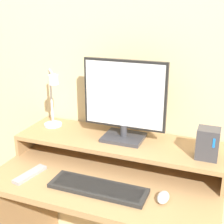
# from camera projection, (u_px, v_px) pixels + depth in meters

# --- Properties ---
(wall_back) EXTENTS (6.00, 0.05, 2.50)m
(wall_back) POSITION_uv_depth(u_px,v_px,m) (132.00, 63.00, 1.70)
(wall_back) COLOR beige
(wall_back) RESTS_ON ground_plane
(desk) EXTENTS (1.09, 0.64, 0.76)m
(desk) POSITION_uv_depth(u_px,v_px,m) (108.00, 212.00, 1.62)
(desk) COLOR #A87F51
(desk) RESTS_ON ground_plane
(monitor_shelf) EXTENTS (1.09, 0.33, 0.12)m
(monitor_shelf) POSITION_uv_depth(u_px,v_px,m) (119.00, 143.00, 1.65)
(monitor_shelf) COLOR #A87F51
(monitor_shelf) RESTS_ON desk
(monitor) EXTENTS (0.43, 0.17, 0.42)m
(monitor) POSITION_uv_depth(u_px,v_px,m) (124.00, 101.00, 1.58)
(monitor) COLOR #38383D
(monitor) RESTS_ON monitor_shelf
(desk_lamp) EXTENTS (0.17, 0.18, 0.34)m
(desk_lamp) POSITION_uv_depth(u_px,v_px,m) (53.00, 100.00, 1.72)
(desk_lamp) COLOR silver
(desk_lamp) RESTS_ON monitor_shelf
(router_dock) EXTENTS (0.10, 0.09, 0.15)m
(router_dock) POSITION_uv_depth(u_px,v_px,m) (208.00, 143.00, 1.42)
(router_dock) COLOR #3D3D42
(router_dock) RESTS_ON monitor_shelf
(keyboard) EXTENTS (0.45, 0.14, 0.02)m
(keyboard) POSITION_uv_depth(u_px,v_px,m) (98.00, 188.00, 1.41)
(keyboard) COLOR #282828
(keyboard) RESTS_ON desk
(mouse) EXTENTS (0.05, 0.09, 0.03)m
(mouse) POSITION_uv_depth(u_px,v_px,m) (163.00, 197.00, 1.33)
(mouse) COLOR silver
(mouse) RESTS_ON desk
(remote_control) EXTENTS (0.08, 0.19, 0.02)m
(remote_control) POSITION_uv_depth(u_px,v_px,m) (30.00, 174.00, 1.52)
(remote_control) COLOR #99999E
(remote_control) RESTS_ON desk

